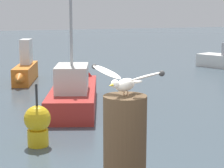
# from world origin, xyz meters

# --- Properties ---
(mooring_post) EXTENTS (0.34, 0.34, 0.91)m
(mooring_post) POSITION_xyz_m (0.85, -0.25, 1.69)
(mooring_post) COLOR #4C3823
(mooring_post) RESTS_ON harbor_quay
(seagull) EXTENTS (0.42, 0.62, 0.22)m
(seagull) POSITION_xyz_m (0.84, -0.25, 2.26)
(seagull) COLOR tan
(seagull) RESTS_ON mooring_post
(boat_orange) EXTENTS (1.72, 3.29, 1.70)m
(boat_orange) POSITION_xyz_m (2.71, 12.86, 0.52)
(boat_orange) COLOR orange
(boat_orange) RESTS_ON ground_plane
(boat_red) EXTENTS (3.09, 5.24, 3.38)m
(boat_red) POSITION_xyz_m (3.36, 8.49, 0.42)
(boat_red) COLOR #B72D28
(boat_red) RESTS_ON ground_plane
(channel_buoy) EXTENTS (0.56, 0.56, 1.33)m
(channel_buoy) POSITION_xyz_m (1.35, 4.97, 0.48)
(channel_buoy) COLOR yellow
(channel_buoy) RESTS_ON ground_plane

